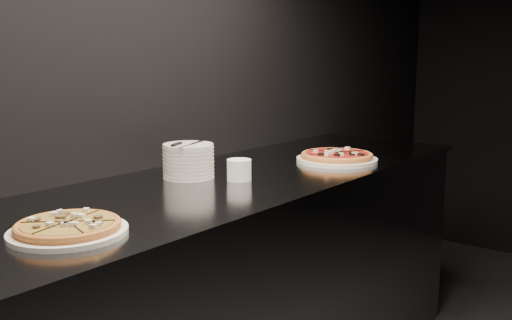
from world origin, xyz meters
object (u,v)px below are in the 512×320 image
Objects in this scene: pizza_mushroom at (68,227)px; plate_stack at (188,161)px; ramekin at (239,169)px; counter at (244,290)px; cutlery at (187,144)px; pizza_tomato at (337,157)px.

pizza_mushroom is 0.73m from plate_stack.
ramekin is at bearing 21.62° from plate_stack.
cutlery is at bearing -126.57° from counter.
plate_stack is (-0.26, 0.69, 0.04)m from pizza_mushroom.
cutlery is (-0.26, -0.64, 0.11)m from pizza_tomato.
counter is at bearing 31.64° from cutlery.
cutlery is at bearing -112.37° from pizza_tomato.
counter is 7.48× the size of pizza_mushroom.
plate_stack is 0.94× the size of cutlery.
ramekin reaches higher than pizza_mushroom.
counter is 0.98m from pizza_mushroom.
pizza_mushroom is 3.72× the size of ramekin.
ramekin is (0.05, -0.08, 0.50)m from counter.
pizza_tomato is 3.93× the size of ramekin.
plate_stack is at bearing 95.83° from cutlery.
cutlery reaches higher than counter.
cutlery is (-0.25, 0.67, 0.11)m from pizza_mushroom.
pizza_mushroom is (0.13, -0.84, 0.48)m from counter.
ramekin is (0.18, 0.09, -0.09)m from cutlery.
pizza_mushroom is 0.95× the size of pizza_tomato.
pizza_mushroom is 1.65× the size of cutlery.
pizza_mushroom reaches higher than counter.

